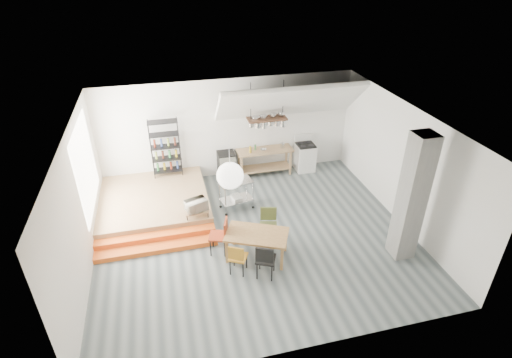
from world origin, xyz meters
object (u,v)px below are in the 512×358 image
object	(u,v)px
rolling_cart	(236,191)
mini_fridge	(226,166)
dining_table	(257,236)
stove	(305,157)

from	to	relation	value
rolling_cart	mini_fridge	distance (m)	1.80
dining_table	rolling_cart	xyz separation A→B (m)	(-0.05, 2.17, -0.04)
mini_fridge	stove	bearing A→B (deg)	-0.95
stove	rolling_cart	world-z (taller)	stove
stove	mini_fridge	distance (m)	2.66
stove	dining_table	size ratio (longest dim) A/B	0.71
dining_table	rolling_cart	world-z (taller)	rolling_cart
stove	rolling_cart	distance (m)	3.22
stove	dining_table	xyz separation A→B (m)	(-2.65, -3.93, 0.14)
dining_table	rolling_cart	distance (m)	2.17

